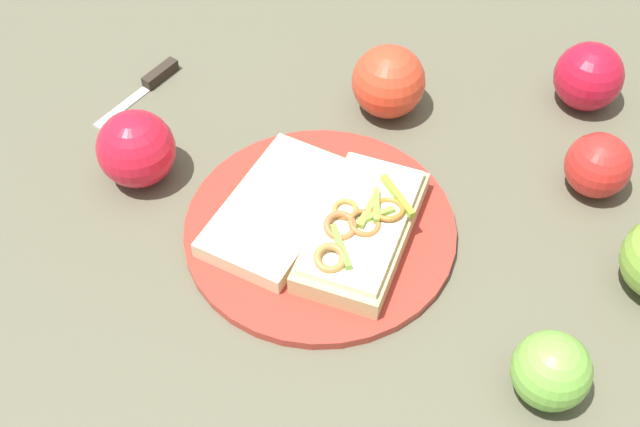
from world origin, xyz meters
name	(u,v)px	position (x,y,z in m)	size (l,w,h in m)	color
ground_plane	(320,233)	(0.00, 0.00, 0.00)	(2.00, 2.00, 0.00)	brown
plate	(320,229)	(0.00, 0.00, 0.01)	(0.27, 0.27, 0.01)	#B13328
sandwich	(362,228)	(-0.02, -0.04, 0.03)	(0.19, 0.16, 0.04)	tan
bread_slice_side	(279,209)	(0.02, 0.04, 0.02)	(0.17, 0.10, 0.02)	beige
apple_0	(551,371)	(-0.20, -0.17, 0.03)	(0.07, 0.07, 0.07)	#72AF41
apple_1	(589,76)	(0.15, -0.33, 0.04)	(0.08, 0.08, 0.08)	red
apple_2	(598,165)	(0.02, -0.29, 0.03)	(0.07, 0.07, 0.07)	red
apple_3	(389,82)	(0.17, -0.10, 0.04)	(0.08, 0.08, 0.08)	red
apple_4	(136,149)	(0.10, 0.18, 0.04)	(0.08, 0.08, 0.08)	red
knife	(149,83)	(0.24, 0.17, 0.01)	(0.10, 0.10, 0.01)	silver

